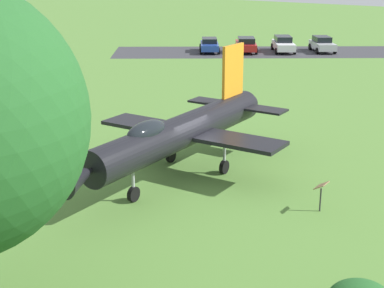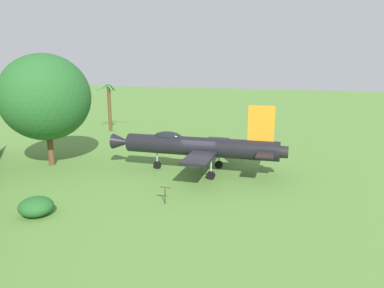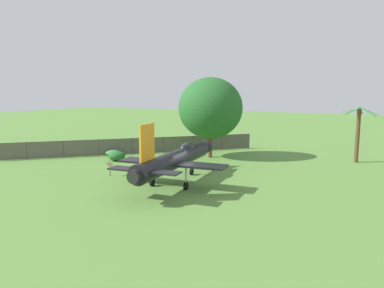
{
  "view_description": "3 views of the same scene",
  "coord_description": "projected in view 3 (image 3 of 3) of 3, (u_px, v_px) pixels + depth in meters",
  "views": [
    {
      "loc": [
        18.64,
        14.5,
        8.85
      ],
      "look_at": [
        0.71,
        1.03,
        1.78
      ],
      "focal_mm": 54.69,
      "sensor_mm": 36.0,
      "label": 1
    },
    {
      "loc": [
        -7.77,
        23.01,
        7.66
      ],
      "look_at": [
        0.79,
        -0.41,
        2.02
      ],
      "focal_mm": 31.85,
      "sensor_mm": 36.0,
      "label": 2
    },
    {
      "loc": [
        -23.73,
        -13.29,
        7.22
      ],
      "look_at": [
        4.72,
        0.88,
        2.5
      ],
      "focal_mm": 33.43,
      "sensor_mm": 36.0,
      "label": 3
    }
  ],
  "objects": [
    {
      "name": "info_plaque",
      "position": [
        110.0,
        166.0,
        30.57
      ],
      "size": [
        0.62,
        0.42,
        1.14
      ],
      "color": "#333333",
      "rests_on": "ground_plane"
    },
    {
      "name": "shrub_near_fence",
      "position": [
        117.0,
        156.0,
        37.34
      ],
      "size": [
        1.8,
        1.73,
        1.01
      ],
      "color": "#235B26",
      "rests_on": "ground_plane"
    },
    {
      "name": "shade_tree",
      "position": [
        210.0,
        108.0,
        38.56
      ],
      "size": [
        6.6,
        6.99,
        8.71
      ],
      "color": "brown",
      "rests_on": "ground_plane"
    },
    {
      "name": "shrub_by_tree",
      "position": [
        113.0,
        153.0,
        40.09
      ],
      "size": [
        1.67,
        1.66,
        0.68
      ],
      "color": "#387F3D",
      "rests_on": "ground_plane"
    },
    {
      "name": "palm_tree",
      "position": [
        358.0,
        133.0,
        36.05
      ],
      "size": [
        3.63,
        3.46,
        5.66
      ],
      "color": "brown",
      "rests_on": "ground_plane"
    },
    {
      "name": "ground_plane",
      "position": [
        175.0,
        184.0,
        27.93
      ],
      "size": [
        200.0,
        200.0,
        0.0
      ],
      "primitive_type": "plane",
      "color": "#568438"
    },
    {
      "name": "display_jet",
      "position": [
        177.0,
        158.0,
        27.95
      ],
      "size": [
        13.36,
        8.6,
        5.11
      ],
      "rotation": [
        0.0,
        0.0,
        0.07
      ],
      "color": "black",
      "rests_on": "ground_plane"
    },
    {
      "name": "perimeter_fence",
      "position": [
        132.0,
        146.0,
        41.15
      ],
      "size": [
        20.47,
        21.73,
        1.88
      ],
      "rotation": [
        0.0,
        0.0,
        8.61
      ],
      "color": "#4C4238",
      "rests_on": "ground_plane"
    }
  ]
}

